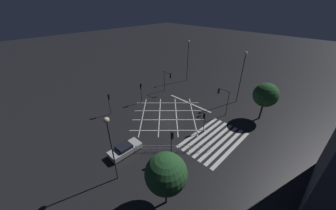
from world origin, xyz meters
name	(u,v)px	position (x,y,z in m)	size (l,w,h in m)	color
ground_plane	(168,115)	(0.00, 0.00, 0.00)	(200.00, 200.00, 0.00)	black
road_markings	(199,130)	(0.34, -6.24, 0.00)	(14.57, 19.45, 0.01)	silver
traffic_light_ne_cross	(168,78)	(6.34, 6.36, 3.32)	(0.36, 2.09, 4.56)	#2D2D30
traffic_light_nw_main	(109,100)	(-6.65, 7.20, 2.75)	(0.39, 0.36, 3.84)	#2D2D30
traffic_light_se_cross	(223,96)	(6.88, -6.01, 3.32)	(0.36, 2.18, 4.56)	#2D2D30
traffic_light_median_south	(204,118)	(0.38, -6.95, 2.37)	(0.36, 0.39, 3.31)	#2D2D30
traffic_light_median_north	(141,89)	(-0.41, 6.59, 2.86)	(0.36, 0.39, 4.00)	#2D2D30
traffic_light_sw_main	(172,140)	(-6.81, -7.38, 2.97)	(0.39, 0.36, 4.16)	#2D2D30
street_lamp_east	(188,55)	(14.43, 7.81, 6.26)	(0.47, 0.47, 9.42)	#2D2D30
street_lamp_west	(110,136)	(-13.18, -5.15, 5.93)	(0.55, 0.55, 8.10)	#2D2D30
street_lamp_far	(243,68)	(12.74, -6.03, 6.82)	(0.54, 0.54, 9.65)	#2D2D30
street_tree_near	(166,174)	(-11.37, -11.00, 4.08)	(3.82, 3.82, 5.99)	#38281C
street_tree_far	(266,95)	(9.96, -11.55, 4.38)	(3.80, 3.80, 6.29)	#38281C
waiting_car	(125,149)	(-10.31, -2.42, 0.61)	(4.26, 1.80, 1.29)	#B7BABC
pedestrian_railing	(168,148)	(-6.27, -6.19, 0.67)	(7.74, 7.83, 1.05)	#B7B7BC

